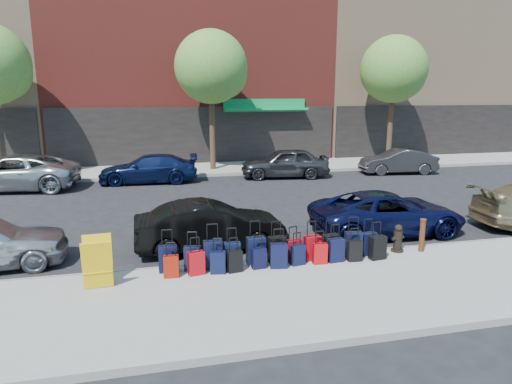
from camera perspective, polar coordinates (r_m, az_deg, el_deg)
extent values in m
plane|color=black|center=(15.76, -2.36, -3.16)|extent=(120.00, 120.00, 0.00)
cube|color=gray|center=(9.80, 5.05, -12.63)|extent=(60.00, 4.00, 0.15)
cube|color=gray|center=(25.42, -6.66, 2.87)|extent=(60.00, 4.00, 0.15)
cube|color=gray|center=(11.58, 1.89, -8.56)|extent=(60.00, 0.08, 0.15)
cube|color=gray|center=(23.44, -6.07, 2.09)|extent=(60.00, 0.08, 0.15)
cube|color=maroon|center=(33.55, -8.84, 22.11)|extent=(17.00, 12.00, 20.00)
cube|color=black|center=(27.14, -7.23, 6.91)|extent=(16.66, 0.15, 3.40)
cube|color=#0D7A3E|center=(27.41, 1.24, 10.20)|extent=(5.00, 0.91, 0.27)
cube|color=#0D7A3E|center=(27.69, 1.09, 10.95)|extent=(5.00, 0.10, 0.60)
cube|color=#A18263|center=(38.24, 17.37, 18.97)|extent=(15.00, 12.00, 18.00)
cube|color=black|center=(32.92, 21.90, 7.06)|extent=(14.70, 0.15, 3.40)
sphere|color=#3C7828|center=(25.30, -29.06, 12.93)|extent=(2.58, 2.58, 2.58)
cylinder|color=black|center=(24.71, -5.50, 8.41)|extent=(0.30, 0.30, 4.80)
sphere|color=#3C7828|center=(24.69, -5.64, 15.30)|extent=(3.80, 3.80, 3.80)
sphere|color=#3C7828|center=(24.76, -4.20, 14.44)|extent=(2.58, 2.58, 2.58)
cylinder|color=black|center=(28.12, 16.45, 8.44)|extent=(0.30, 0.30, 4.80)
sphere|color=#3C7828|center=(28.11, 16.83, 14.48)|extent=(3.80, 3.80, 3.80)
sphere|color=#3C7828|center=(28.39, 17.86, 13.62)|extent=(2.58, 2.58, 2.58)
cube|color=black|center=(10.80, -10.95, -8.19)|extent=(0.42, 0.24, 0.62)
cylinder|color=black|center=(10.59, -11.10, -4.79)|extent=(0.23, 0.04, 0.03)
cube|color=black|center=(10.80, -7.95, -8.22)|extent=(0.41, 0.28, 0.57)
cylinder|color=black|center=(10.60, -8.05, -5.09)|extent=(0.21, 0.07, 0.03)
cube|color=black|center=(10.83, -5.39, -7.82)|extent=(0.46, 0.28, 0.67)
cylinder|color=black|center=(10.60, -5.47, -4.14)|extent=(0.25, 0.05, 0.03)
cube|color=black|center=(10.95, -2.99, -7.80)|extent=(0.40, 0.24, 0.58)
cylinder|color=black|center=(10.75, -3.03, -4.65)|extent=(0.22, 0.05, 0.03)
cube|color=black|center=(11.08, -0.01, -7.31)|extent=(0.45, 0.26, 0.66)
cylinder|color=black|center=(10.87, -0.01, -3.78)|extent=(0.25, 0.04, 0.03)
cube|color=black|center=(11.22, 2.63, -7.15)|extent=(0.44, 0.27, 0.63)
cylinder|color=black|center=(11.01, 2.66, -3.80)|extent=(0.24, 0.05, 0.03)
cube|color=maroon|center=(11.28, 4.73, -7.31)|extent=(0.39, 0.27, 0.55)
cylinder|color=black|center=(11.09, 4.79, -4.43)|extent=(0.21, 0.07, 0.03)
cube|color=maroon|center=(11.42, 7.04, -6.95)|extent=(0.43, 0.27, 0.61)
cylinder|color=black|center=(11.22, 7.13, -3.77)|extent=(0.23, 0.06, 0.03)
cube|color=black|center=(11.60, 9.33, -6.71)|extent=(0.44, 0.30, 0.60)
cylinder|color=black|center=(11.41, 9.45, -3.60)|extent=(0.23, 0.08, 0.03)
cube|color=black|center=(11.82, 12.07, -6.39)|extent=(0.45, 0.30, 0.63)
cylinder|color=black|center=(11.63, 12.22, -3.20)|extent=(0.24, 0.07, 0.03)
cube|color=black|center=(12.02, 13.88, -6.30)|extent=(0.40, 0.24, 0.58)
cylinder|color=black|center=(11.83, 14.04, -3.40)|extent=(0.22, 0.05, 0.03)
cube|color=maroon|center=(10.50, -10.55, -9.15)|extent=(0.35, 0.22, 0.49)
cylinder|color=black|center=(10.32, -10.67, -6.36)|extent=(0.19, 0.05, 0.03)
cube|color=#A60A11|center=(10.55, -7.49, -8.81)|extent=(0.40, 0.28, 0.54)
cylinder|color=black|center=(10.35, -7.58, -5.78)|extent=(0.21, 0.07, 0.03)
cube|color=black|center=(10.57, -4.80, -8.78)|extent=(0.38, 0.26, 0.51)
cylinder|color=black|center=(10.39, -4.85, -5.92)|extent=(0.20, 0.07, 0.03)
cube|color=black|center=(10.63, -2.71, -8.66)|extent=(0.37, 0.25, 0.50)
cylinder|color=black|center=(10.44, -2.74, -5.85)|extent=(0.19, 0.06, 0.03)
cube|color=black|center=(10.82, 0.34, -8.28)|extent=(0.35, 0.23, 0.49)
cylinder|color=black|center=(10.65, 0.35, -5.60)|extent=(0.19, 0.05, 0.03)
cube|color=black|center=(10.86, 2.85, -7.97)|extent=(0.43, 0.29, 0.58)
cylinder|color=black|center=(10.65, 2.89, -4.77)|extent=(0.22, 0.07, 0.03)
cube|color=black|center=(11.08, 5.23, -7.83)|extent=(0.36, 0.25, 0.49)
cylinder|color=black|center=(10.91, 5.29, -5.20)|extent=(0.19, 0.07, 0.03)
cube|color=#B40B0F|center=(11.21, 7.98, -7.63)|extent=(0.35, 0.21, 0.50)
cylinder|color=black|center=(11.04, 8.06, -4.98)|extent=(0.19, 0.04, 0.03)
cube|color=black|center=(11.39, 9.93, -7.18)|extent=(0.41, 0.26, 0.57)
cylinder|color=black|center=(11.20, 10.05, -4.16)|extent=(0.22, 0.05, 0.03)
cube|color=black|center=(11.53, 12.21, -7.21)|extent=(0.36, 0.23, 0.51)
cylinder|color=black|center=(11.36, 12.34, -4.57)|extent=(0.20, 0.05, 0.03)
cube|color=black|center=(11.77, 14.94, -6.74)|extent=(0.42, 0.28, 0.59)
cylinder|color=black|center=(11.58, 15.12, -3.76)|extent=(0.22, 0.06, 0.03)
cylinder|color=black|center=(12.55, 17.22, -6.96)|extent=(0.33, 0.33, 0.05)
cylinder|color=black|center=(12.46, 17.30, -5.75)|extent=(0.22, 0.22, 0.51)
sphere|color=black|center=(12.37, 17.39, -4.35)|extent=(0.20, 0.20, 0.20)
cylinder|color=black|center=(12.45, 17.32, -5.51)|extent=(0.37, 0.18, 0.09)
cylinder|color=#38190C|center=(12.64, 20.05, -5.13)|extent=(0.14, 0.14, 0.85)
cylinder|color=#38190C|center=(12.53, 20.19, -3.28)|extent=(0.16, 0.16, 0.04)
cube|color=#E9B50C|center=(10.12, -19.23, -8.68)|extent=(0.62, 0.31, 1.07)
cube|color=#E9B50C|center=(10.49, -19.17, -7.93)|extent=(0.62, 0.31, 1.07)
cube|color=#E9B50C|center=(10.36, -19.14, -9.15)|extent=(0.62, 0.43, 0.02)
imported|color=black|center=(12.43, -5.71, -4.29)|extent=(4.08, 1.52, 1.33)
imported|color=#0C1035|center=(14.36, 16.10, -2.53)|extent=(4.68, 2.22, 1.29)
imported|color=#B2B5B9|center=(22.64, -28.16, 2.13)|extent=(5.84, 3.25, 1.54)
imported|color=#0D173D|center=(22.29, -13.29, 2.85)|extent=(4.72, 2.20, 1.34)
imported|color=#313134|center=(23.06, 3.62, 3.66)|extent=(4.60, 2.35, 1.50)
imported|color=#313234|center=(25.30, 17.34, 3.67)|extent=(4.10, 1.88, 1.30)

